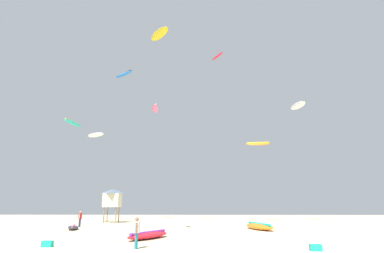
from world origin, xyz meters
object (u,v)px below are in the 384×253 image
(kite_aloft_5, at_px, (159,34))
(kite_aloft_6, at_px, (96,135))
(gear_bag, at_px, (47,244))
(kite_grounded_mid, at_px, (73,227))
(kite_aloft_3, at_px, (217,56))
(kite_aloft_0, at_px, (73,123))
(kite_aloft_1, at_px, (155,109))
(kite_aloft_4, at_px, (298,106))
(kite_grounded_far, at_px, (259,226))
(cooler_box, at_px, (316,248))
(kite_aloft_2, at_px, (258,144))
(person_midground, at_px, (80,218))
(kite_aloft_7, at_px, (124,74))
(kite_grounded_near, at_px, (148,235))
(person_foreground, at_px, (137,230))
(lifeguard_tower, at_px, (112,198))

(kite_aloft_5, distance_m, kite_aloft_6, 17.05)
(gear_bag, relative_size, kite_aloft_6, 0.16)
(kite_grounded_mid, bearing_deg, kite_aloft_3, 25.12)
(kite_aloft_5, bearing_deg, kite_aloft_0, -166.11)
(kite_aloft_1, relative_size, kite_aloft_4, 0.61)
(kite_aloft_0, distance_m, kite_aloft_4, 30.46)
(kite_grounded_far, relative_size, cooler_box, 9.42)
(kite_grounded_far, xyz_separation_m, kite_aloft_2, (2.82, 13.58, 10.24))
(person_midground, height_order, kite_aloft_5, kite_aloft_5)
(kite_aloft_1, xyz_separation_m, kite_aloft_2, (12.34, 16.08, -0.31))
(cooler_box, height_order, kite_aloft_7, kite_aloft_7)
(kite_grounded_near, distance_m, kite_aloft_0, 23.07)
(gear_bag, height_order, kite_aloft_6, kite_aloft_6)
(cooler_box, xyz_separation_m, kite_aloft_1, (-9.85, 11.03, 10.69))
(kite_aloft_1, bearing_deg, kite_grounded_near, -83.73)
(cooler_box, height_order, kite_aloft_6, kite_aloft_6)
(kite_aloft_2, bearing_deg, person_midground, -153.04)
(kite_aloft_5, xyz_separation_m, kite_aloft_6, (-9.32, 3.86, -13.75))
(person_foreground, bearing_deg, person_midground, -64.44)
(person_midground, relative_size, lifeguard_tower, 0.38)
(kite_grounded_far, relative_size, kite_aloft_1, 2.24)
(kite_grounded_near, relative_size, kite_grounded_mid, 1.26)
(person_midground, xyz_separation_m, kite_aloft_0, (-3.43, 4.29, 11.16))
(kite_grounded_far, relative_size, kite_aloft_4, 1.36)
(kite_aloft_0, distance_m, kite_aloft_5, 17.17)
(person_foreground, bearing_deg, kite_aloft_7, -77.06)
(person_midground, relative_size, kite_aloft_3, 0.66)
(kite_aloft_1, bearing_deg, kite_aloft_3, 53.85)
(kite_aloft_0, bearing_deg, person_midground, -51.32)
(person_foreground, bearing_deg, kite_aloft_2, -117.15)
(lifeguard_tower, height_order, cooler_box, lifeguard_tower)
(kite_aloft_4, bearing_deg, lifeguard_tower, -175.39)
(kite_grounded_mid, bearing_deg, person_midground, 101.18)
(kite_aloft_3, relative_size, kite_aloft_6, 0.68)
(person_midground, distance_m, kite_aloft_6, 15.55)
(kite_grounded_mid, xyz_separation_m, gear_bag, (3.27, -12.07, -0.03))
(lifeguard_tower, height_order, gear_bag, lifeguard_tower)
(gear_bag, relative_size, kite_aloft_4, 0.14)
(kite_grounded_near, bearing_deg, kite_grounded_mid, 135.95)
(kite_aloft_4, bearing_deg, kite_aloft_7, 175.95)
(kite_grounded_mid, xyz_separation_m, kite_aloft_6, (-3.27, 14.05, 11.74))
(gear_bag, bearing_deg, kite_aloft_1, 66.54)
(gear_bag, xyz_separation_m, kite_aloft_1, (4.26, 9.82, 10.69))
(person_foreground, relative_size, kite_aloft_5, 0.38)
(kite_grounded_near, bearing_deg, kite_aloft_2, 61.66)
(lifeguard_tower, relative_size, kite_aloft_5, 0.98)
(person_midground, bearing_deg, kite_aloft_2, -151.44)
(cooler_box, bearing_deg, kite_aloft_2, 84.76)
(kite_aloft_1, bearing_deg, person_foreground, -86.03)
(kite_grounded_near, height_order, kite_aloft_0, kite_aloft_0)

